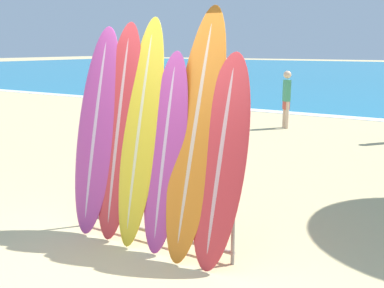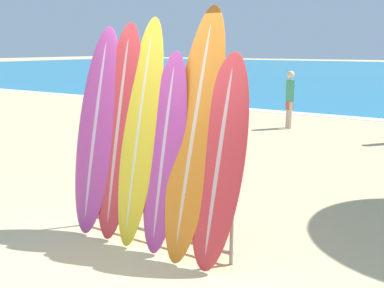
{
  "view_description": "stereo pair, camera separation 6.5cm",
  "coord_description": "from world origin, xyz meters",
  "px_view_note": "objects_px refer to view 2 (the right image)",
  "views": [
    {
      "loc": [
        2.71,
        -3.2,
        2.15
      ],
      "look_at": [
        -0.14,
        1.37,
        0.99
      ],
      "focal_mm": 42.0,
      "sensor_mm": 36.0,
      "label": 1
    },
    {
      "loc": [
        2.76,
        -3.17,
        2.15
      ],
      "look_at": [
        -0.14,
        1.37,
        0.99
      ],
      "focal_mm": 42.0,
      "sensor_mm": 36.0,
      "label": 2
    }
  ],
  "objects_px": {
    "surfboard_rack": "(153,199)",
    "surfboard_slot_1": "(119,131)",
    "surfboard_slot_2": "(140,132)",
    "person_near_water": "(167,128)",
    "surfboard_slot_0": "(97,130)",
    "surfboard_slot_4": "(195,133)",
    "surfboard_slot_5": "(220,161)",
    "surfboard_slot_3": "(165,153)",
    "person_far_left": "(290,97)"
  },
  "relations": [
    {
      "from": "surfboard_rack",
      "to": "surfboard_slot_1",
      "type": "xyz_separation_m",
      "value": [
        -0.5,
        0.03,
        0.7
      ]
    },
    {
      "from": "surfboard_slot_2",
      "to": "person_near_water",
      "type": "distance_m",
      "value": 2.2
    },
    {
      "from": "surfboard_rack",
      "to": "surfboard_slot_0",
      "type": "bearing_deg",
      "value": 178.59
    },
    {
      "from": "surfboard_slot_1",
      "to": "surfboard_slot_4",
      "type": "height_order",
      "value": "surfboard_slot_4"
    },
    {
      "from": "surfboard_slot_4",
      "to": "surfboard_slot_5",
      "type": "height_order",
      "value": "surfboard_slot_4"
    },
    {
      "from": "surfboard_slot_0",
      "to": "surfboard_slot_3",
      "type": "xyz_separation_m",
      "value": [
        1.0,
        -0.02,
        -0.14
      ]
    },
    {
      "from": "surfboard_slot_5",
      "to": "person_far_left",
      "type": "relative_size",
      "value": 1.37
    },
    {
      "from": "surfboard_rack",
      "to": "person_near_water",
      "type": "bearing_deg",
      "value": 121.8
    },
    {
      "from": "surfboard_rack",
      "to": "person_far_left",
      "type": "relative_size",
      "value": 1.3
    },
    {
      "from": "surfboard_slot_1",
      "to": "surfboard_slot_5",
      "type": "height_order",
      "value": "surfboard_slot_1"
    },
    {
      "from": "surfboard_rack",
      "to": "surfboard_slot_4",
      "type": "distance_m",
      "value": 0.93
    },
    {
      "from": "surfboard_slot_2",
      "to": "surfboard_slot_1",
      "type": "bearing_deg",
      "value": 179.83
    },
    {
      "from": "surfboard_slot_3",
      "to": "surfboard_rack",
      "type": "bearing_deg",
      "value": 179.14
    },
    {
      "from": "surfboard_slot_3",
      "to": "person_far_left",
      "type": "relative_size",
      "value": 1.38
    },
    {
      "from": "surfboard_slot_0",
      "to": "surfboard_slot_3",
      "type": "relative_size",
      "value": 1.13
    },
    {
      "from": "surfboard_slot_0",
      "to": "surfboard_slot_1",
      "type": "distance_m",
      "value": 0.33
    },
    {
      "from": "surfboard_rack",
      "to": "surfboard_slot_2",
      "type": "relative_size",
      "value": 0.8
    },
    {
      "from": "surfboard_slot_2",
      "to": "person_far_left",
      "type": "relative_size",
      "value": 1.61
    },
    {
      "from": "surfboard_slot_0",
      "to": "surfboard_slot_4",
      "type": "height_order",
      "value": "surfboard_slot_4"
    },
    {
      "from": "surfboard_slot_0",
      "to": "surfboard_slot_2",
      "type": "relative_size",
      "value": 0.96
    },
    {
      "from": "surfboard_slot_0",
      "to": "surfboard_slot_1",
      "type": "height_order",
      "value": "surfboard_slot_1"
    },
    {
      "from": "surfboard_slot_4",
      "to": "surfboard_slot_5",
      "type": "relative_size",
      "value": 1.22
    },
    {
      "from": "surfboard_slot_0",
      "to": "surfboard_slot_1",
      "type": "relative_size",
      "value": 0.98
    },
    {
      "from": "surfboard_slot_1",
      "to": "surfboard_slot_3",
      "type": "height_order",
      "value": "surfboard_slot_1"
    },
    {
      "from": "surfboard_slot_2",
      "to": "surfboard_slot_4",
      "type": "xyz_separation_m",
      "value": [
        0.68,
        0.04,
        0.05
      ]
    },
    {
      "from": "surfboard_slot_2",
      "to": "surfboard_slot_3",
      "type": "height_order",
      "value": "surfboard_slot_2"
    },
    {
      "from": "surfboard_slot_1",
      "to": "person_far_left",
      "type": "bearing_deg",
      "value": 96.37
    },
    {
      "from": "surfboard_slot_0",
      "to": "surfboard_slot_2",
      "type": "height_order",
      "value": "surfboard_slot_2"
    },
    {
      "from": "surfboard_slot_1",
      "to": "surfboard_slot_2",
      "type": "height_order",
      "value": "surfboard_slot_2"
    },
    {
      "from": "person_near_water",
      "to": "surfboard_slot_4",
      "type": "bearing_deg",
      "value": 146.42
    },
    {
      "from": "surfboard_slot_5",
      "to": "person_near_water",
      "type": "bearing_deg",
      "value": 136.38
    },
    {
      "from": "surfboard_slot_3",
      "to": "surfboard_slot_1",
      "type": "bearing_deg",
      "value": 176.92
    },
    {
      "from": "surfboard_slot_0",
      "to": "surfboard_slot_2",
      "type": "distance_m",
      "value": 0.64
    },
    {
      "from": "surfboard_rack",
      "to": "surfboard_slot_2",
      "type": "height_order",
      "value": "surfboard_slot_2"
    },
    {
      "from": "surfboard_slot_0",
      "to": "surfboard_slot_5",
      "type": "distance_m",
      "value": 1.66
    },
    {
      "from": "surfboard_slot_3",
      "to": "surfboard_slot_5",
      "type": "bearing_deg",
      "value": 0.65
    },
    {
      "from": "surfboard_slot_1",
      "to": "person_far_left",
      "type": "xyz_separation_m",
      "value": [
        -0.87,
        7.77,
        -0.38
      ]
    },
    {
      "from": "surfboard_slot_0",
      "to": "person_near_water",
      "type": "height_order",
      "value": "surfboard_slot_0"
    },
    {
      "from": "surfboard_slot_1",
      "to": "person_near_water",
      "type": "height_order",
      "value": "surfboard_slot_1"
    },
    {
      "from": "surfboard_slot_1",
      "to": "surfboard_slot_3",
      "type": "distance_m",
      "value": 0.69
    },
    {
      "from": "surfboard_slot_2",
      "to": "surfboard_slot_4",
      "type": "bearing_deg",
      "value": 3.55
    },
    {
      "from": "surfboard_slot_2",
      "to": "person_far_left",
      "type": "height_order",
      "value": "surfboard_slot_2"
    },
    {
      "from": "surfboard_slot_4",
      "to": "surfboard_slot_2",
      "type": "bearing_deg",
      "value": -176.45
    },
    {
      "from": "surfboard_slot_1",
      "to": "surfboard_slot_3",
      "type": "relative_size",
      "value": 1.15
    },
    {
      "from": "surfboard_slot_3",
      "to": "surfboard_slot_4",
      "type": "height_order",
      "value": "surfboard_slot_4"
    },
    {
      "from": "person_near_water",
      "to": "person_far_left",
      "type": "distance_m",
      "value": 5.86
    },
    {
      "from": "person_near_water",
      "to": "person_far_left",
      "type": "height_order",
      "value": "person_near_water"
    },
    {
      "from": "surfboard_slot_5",
      "to": "surfboard_slot_0",
      "type": "bearing_deg",
      "value": 179.47
    },
    {
      "from": "surfboard_slot_0",
      "to": "surfboard_slot_4",
      "type": "bearing_deg",
      "value": 2.35
    },
    {
      "from": "surfboard_rack",
      "to": "surfboard_slot_5",
      "type": "relative_size",
      "value": 0.94
    }
  ]
}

